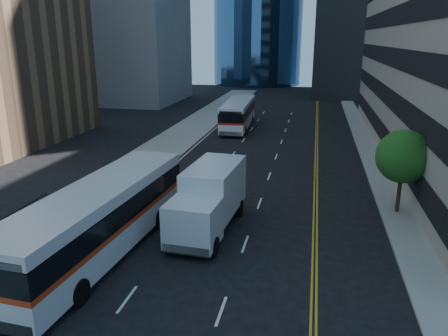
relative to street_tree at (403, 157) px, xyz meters
The scene contains 7 objects.
ground 12.58m from the street_tree, 138.37° to the right, with size 160.00×160.00×0.00m, color black.
sidewalk_west 26.11m from the street_tree, 138.92° to the left, with size 5.00×90.00×0.15m, color gray.
sidewalk_east 17.37m from the street_tree, 90.00° to the left, with size 2.00×90.00×0.15m, color gray.
street_tree is the anchor object (origin of this frame).
bus_front 17.61m from the street_tree, 150.85° to the right, with size 3.93×13.97×3.56m.
bus_rear 28.26m from the street_tree, 120.21° to the left, with size 3.22×12.63×3.23m.
box_truck 11.85m from the street_tree, 156.71° to the right, with size 3.04×7.55×3.54m.
Camera 1 is at (3.65, -18.63, 10.42)m, focal length 35.00 mm.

